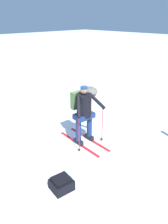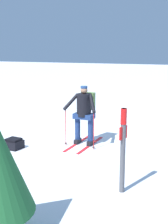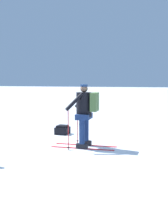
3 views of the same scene
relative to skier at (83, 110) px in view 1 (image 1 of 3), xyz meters
The scene contains 4 objects.
ground_plane 1.22m from the skier, 116.59° to the left, with size 80.00×80.00×0.00m, color white.
skier is the anchor object (origin of this frame).
dropped_backpack 2.12m from the skier, 122.19° to the left, with size 0.45×0.48×0.28m.
rock_boulder 4.06m from the skier, 48.75° to the right, with size 0.72×0.61×0.39m, color slate.
Camera 1 is at (-3.55, 3.13, 3.32)m, focal length 35.00 mm.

